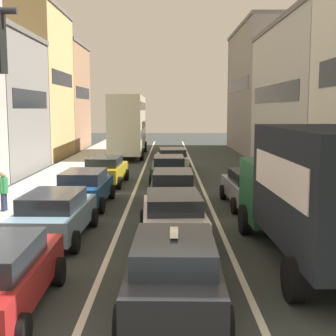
{
  "coord_description": "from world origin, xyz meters",
  "views": [
    {
      "loc": [
        -0.06,
        -6.83,
        4.03
      ],
      "look_at": [
        0.0,
        12.0,
        1.6
      ],
      "focal_mm": 49.48,
      "sensor_mm": 36.0,
      "label": 1
    }
  ],
  "objects_px": {
    "sedan_left_lane_fourth": "(104,170)",
    "bus_mid_queue_primary": "(127,123)",
    "sedan_left_lane_third": "(83,187)",
    "removalist_box_truck": "(314,189)",
    "taxi_centre_lane_front": "(173,269)",
    "hatchback_centre_lane_third": "(171,187)",
    "sedan_centre_lane_fifth": "(170,159)",
    "sedan_right_lane_behind_truck": "(249,187)",
    "sedan_centre_lane_second": "(172,215)",
    "wagon_left_lane_second": "(53,214)",
    "pedestrian_near_kerb": "(2,190)",
    "coupe_centre_lane_fourth": "(167,169)"
  },
  "relations": [
    {
      "from": "sedan_left_lane_fourth",
      "to": "bus_mid_queue_primary",
      "type": "distance_m",
      "value": 14.72
    },
    {
      "from": "sedan_left_lane_third",
      "to": "removalist_box_truck",
      "type": "bearing_deg",
      "value": -133.91
    },
    {
      "from": "taxi_centre_lane_front",
      "to": "hatchback_centre_lane_third",
      "type": "xyz_separation_m",
      "value": [
        0.08,
        9.87,
        -0.0
      ]
    },
    {
      "from": "sedan_centre_lane_fifth",
      "to": "hatchback_centre_lane_third",
      "type": "bearing_deg",
      "value": 175.98
    },
    {
      "from": "sedan_left_lane_fourth",
      "to": "sedan_right_lane_behind_truck",
      "type": "relative_size",
      "value": 1.0
    },
    {
      "from": "hatchback_centre_lane_third",
      "to": "bus_mid_queue_primary",
      "type": "relative_size",
      "value": 0.41
    },
    {
      "from": "sedan_centre_lane_second",
      "to": "wagon_left_lane_second",
      "type": "bearing_deg",
      "value": 84.38
    },
    {
      "from": "sedan_left_lane_third",
      "to": "pedestrian_near_kerb",
      "type": "distance_m",
      "value": 3.21
    },
    {
      "from": "sedan_centre_lane_second",
      "to": "coupe_centre_lane_fourth",
      "type": "height_order",
      "value": "same"
    },
    {
      "from": "sedan_centre_lane_second",
      "to": "taxi_centre_lane_front",
      "type": "bearing_deg",
      "value": 177.03
    },
    {
      "from": "sedan_centre_lane_second",
      "to": "coupe_centre_lane_fourth",
      "type": "xyz_separation_m",
      "value": [
        -0.12,
        11.04,
        0.0
      ]
    },
    {
      "from": "removalist_box_truck",
      "to": "sedan_left_lane_third",
      "type": "height_order",
      "value": "removalist_box_truck"
    },
    {
      "from": "wagon_left_lane_second",
      "to": "sedan_left_lane_fourth",
      "type": "distance_m",
      "value": 10.39
    },
    {
      "from": "sedan_left_lane_fourth",
      "to": "sedan_centre_lane_fifth",
      "type": "xyz_separation_m",
      "value": [
        3.59,
        5.25,
        0.0
      ]
    },
    {
      "from": "sedan_centre_lane_fifth",
      "to": "sedan_left_lane_fourth",
      "type": "bearing_deg",
      "value": 141.92
    },
    {
      "from": "taxi_centre_lane_front",
      "to": "bus_mid_queue_primary",
      "type": "height_order",
      "value": "bus_mid_queue_primary"
    },
    {
      "from": "sedan_right_lane_behind_truck",
      "to": "hatchback_centre_lane_third",
      "type": "bearing_deg",
      "value": 87.59
    },
    {
      "from": "sedan_centre_lane_fifth",
      "to": "bus_mid_queue_primary",
      "type": "xyz_separation_m",
      "value": [
        -3.59,
        9.33,
        2.03
      ]
    },
    {
      "from": "taxi_centre_lane_front",
      "to": "sedan_left_lane_third",
      "type": "distance_m",
      "value": 10.51
    },
    {
      "from": "sedan_centre_lane_fifth",
      "to": "sedan_right_lane_behind_truck",
      "type": "bearing_deg",
      "value": -167.26
    },
    {
      "from": "pedestrian_near_kerb",
      "to": "taxi_centre_lane_front",
      "type": "bearing_deg",
      "value": 132.11
    },
    {
      "from": "wagon_left_lane_second",
      "to": "bus_mid_queue_primary",
      "type": "bearing_deg",
      "value": 1.0
    },
    {
      "from": "sedan_left_lane_third",
      "to": "pedestrian_near_kerb",
      "type": "height_order",
      "value": "pedestrian_near_kerb"
    },
    {
      "from": "removalist_box_truck",
      "to": "bus_mid_queue_primary",
      "type": "xyz_separation_m",
      "value": [
        -7.09,
        27.32,
        0.86
      ]
    },
    {
      "from": "sedan_left_lane_third",
      "to": "sedan_left_lane_fourth",
      "type": "distance_m",
      "value": 5.47
    },
    {
      "from": "wagon_left_lane_second",
      "to": "sedan_centre_lane_fifth",
      "type": "height_order",
      "value": "same"
    },
    {
      "from": "sedan_centre_lane_second",
      "to": "sedan_right_lane_behind_truck",
      "type": "bearing_deg",
      "value": -35.25
    },
    {
      "from": "taxi_centre_lane_front",
      "to": "wagon_left_lane_second",
      "type": "height_order",
      "value": "taxi_centre_lane_front"
    },
    {
      "from": "sedan_centre_lane_second",
      "to": "hatchback_centre_lane_third",
      "type": "height_order",
      "value": "same"
    },
    {
      "from": "removalist_box_truck",
      "to": "pedestrian_near_kerb",
      "type": "distance_m",
      "value": 11.6
    },
    {
      "from": "hatchback_centre_lane_third",
      "to": "removalist_box_truck",
      "type": "bearing_deg",
      "value": -153.59
    },
    {
      "from": "sedan_left_lane_third",
      "to": "bus_mid_queue_primary",
      "type": "xyz_separation_m",
      "value": [
        0.13,
        20.04,
        2.03
      ]
    },
    {
      "from": "sedan_right_lane_behind_truck",
      "to": "sedan_left_lane_fourth",
      "type": "bearing_deg",
      "value": 48.79
    },
    {
      "from": "removalist_box_truck",
      "to": "wagon_left_lane_second",
      "type": "bearing_deg",
      "value": 70.55
    },
    {
      "from": "sedan_left_lane_third",
      "to": "hatchback_centre_lane_third",
      "type": "bearing_deg",
      "value": -88.87
    },
    {
      "from": "sedan_left_lane_fourth",
      "to": "sedan_centre_lane_fifth",
      "type": "distance_m",
      "value": 6.36
    },
    {
      "from": "sedan_left_lane_third",
      "to": "bus_mid_queue_primary",
      "type": "height_order",
      "value": "bus_mid_queue_primary"
    },
    {
      "from": "hatchback_centre_lane_third",
      "to": "sedan_centre_lane_fifth",
      "type": "height_order",
      "value": "same"
    },
    {
      "from": "wagon_left_lane_second",
      "to": "coupe_centre_lane_fourth",
      "type": "bearing_deg",
      "value": -16.69
    },
    {
      "from": "sedan_left_lane_third",
      "to": "wagon_left_lane_second",
      "type": "bearing_deg",
      "value": -179.07
    },
    {
      "from": "taxi_centre_lane_front",
      "to": "sedan_centre_lane_second",
      "type": "distance_m",
      "value": 4.76
    },
    {
      "from": "taxi_centre_lane_front",
      "to": "wagon_left_lane_second",
      "type": "relative_size",
      "value": 1.0
    },
    {
      "from": "removalist_box_truck",
      "to": "sedan_left_lane_third",
      "type": "xyz_separation_m",
      "value": [
        -7.23,
        7.28,
        -1.18
      ]
    },
    {
      "from": "wagon_left_lane_second",
      "to": "pedestrian_near_kerb",
      "type": "xyz_separation_m",
      "value": [
        -2.78,
        3.38,
        0.15
      ]
    },
    {
      "from": "sedan_left_lane_third",
      "to": "coupe_centre_lane_fourth",
      "type": "bearing_deg",
      "value": -29.34
    },
    {
      "from": "removalist_box_truck",
      "to": "bus_mid_queue_primary",
      "type": "bearing_deg",
      "value": 13.05
    },
    {
      "from": "taxi_centre_lane_front",
      "to": "sedan_right_lane_behind_truck",
      "type": "xyz_separation_m",
      "value": [
        3.31,
        9.86,
        -0.0
      ]
    },
    {
      "from": "removalist_box_truck",
      "to": "taxi_centre_lane_front",
      "type": "xyz_separation_m",
      "value": [
        -3.64,
        -2.6,
        -1.18
      ]
    },
    {
      "from": "sedan_left_lane_fourth",
      "to": "sedan_right_lane_behind_truck",
      "type": "bearing_deg",
      "value": -126.34
    },
    {
      "from": "bus_mid_queue_primary",
      "to": "coupe_centre_lane_fourth",
      "type": "bearing_deg",
      "value": -167.35
    }
  ]
}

